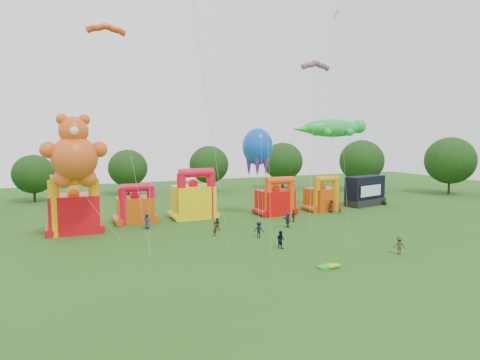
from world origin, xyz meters
name	(u,v)px	position (x,y,z in m)	size (l,w,h in m)	color
ground	(344,275)	(0.00, 0.00, 0.00)	(160.00, 160.00, 0.00)	#265518
tree_ring	(330,202)	(-1.19, 0.62, 6.26)	(124.44, 126.55, 12.07)	#352314
bouncy_castle_0	(74,210)	(-19.90, 26.19, 2.73)	(5.84, 4.75, 7.24)	red
bouncy_castle_1	(136,207)	(-12.07, 29.23, 2.09)	(5.00, 4.13, 5.46)	#D74E0B
bouncy_castle_2	(194,199)	(-3.92, 29.09, 2.74)	(5.54, 4.45, 7.24)	yellow
bouncy_castle_3	(276,200)	(8.11, 26.86, 2.20)	(5.17, 4.29, 5.78)	red
bouncy_castle_4	(322,197)	(16.46, 27.06, 2.14)	(5.25, 4.60, 5.57)	#D2470B
stage_trailer	(365,191)	(26.03, 28.38, 2.41)	(8.18, 4.67, 5.01)	black
teddy_bear_kite	(80,167)	(-19.35, 21.85, 8.26)	(7.92, 5.01, 14.20)	#E05018
gecko_kite	(332,144)	(18.51, 27.62, 10.46)	(13.86, 4.95, 14.47)	green
octopus_kite	(258,164)	(4.91, 26.53, 7.69)	(4.43, 6.45, 12.90)	blue
parafoil_kites	(216,133)	(-5.11, 16.86, 12.01)	(30.01, 11.94, 28.44)	red
diamond_kites	(250,105)	(-2.70, 12.87, 14.97)	(22.19, 17.14, 34.06)	red
folded_kite_bundle	(329,266)	(-0.02, 2.18, 0.14)	(2.13, 1.33, 0.31)	green
spectator_0	(147,221)	(-11.49, 24.73, 0.99)	(0.97, 0.63, 1.98)	#252A3E
spectator_1	(215,229)	(-4.95, 17.78, 0.87)	(0.63, 0.42, 1.73)	#52171D
spectator_2	(217,224)	(-3.67, 20.44, 0.79)	(0.77, 0.60, 1.58)	#183C21
spectator_3	(259,230)	(-0.65, 14.90, 0.93)	(1.20, 0.69, 1.85)	black
spectator_4	(293,216)	(7.69, 21.08, 0.86)	(1.00, 0.42, 1.71)	#442F1B
spectator_5	(288,220)	(5.20, 18.41, 0.95)	(1.76, 0.56, 1.90)	#2A2A46
spectator_6	(331,206)	(16.73, 25.00, 0.98)	(0.96, 0.62, 1.96)	#4D1616
spectator_7	(340,209)	(17.17, 23.38, 0.80)	(0.58, 0.38, 1.60)	#183E24
spectator_8	(280,239)	(-0.65, 9.82, 0.93)	(0.90, 0.70, 1.85)	black
spectator_9	(399,245)	(8.97, 3.03, 0.89)	(1.15, 0.66, 1.78)	#44311B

